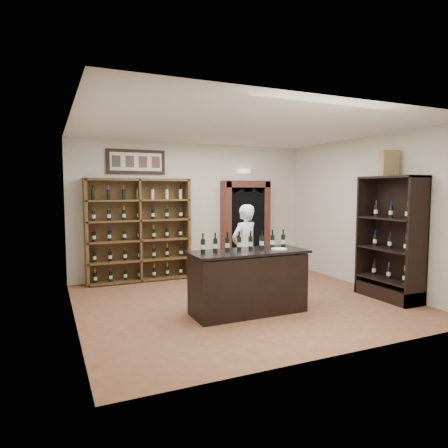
{
  "coord_description": "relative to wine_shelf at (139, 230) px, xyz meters",
  "views": [
    {
      "loc": [
        -3.1,
        -6.13,
        1.97
      ],
      "look_at": [
        -0.22,
        0.3,
        1.35
      ],
      "focal_mm": 32.0,
      "sensor_mm": 36.0,
      "label": 1
    }
  ],
  "objects": [
    {
      "name": "shopkeeper",
      "position": [
        1.64,
        -1.74,
        -0.26
      ],
      "size": [
        0.71,
        0.59,
        1.68
      ],
      "primitive_type": "imported",
      "rotation": [
        0.0,
        0.0,
        3.49
      ],
      "color": "white",
      "rests_on": "ground"
    },
    {
      "name": "floor",
      "position": [
        1.3,
        -2.33,
        -1.1
      ],
      "size": [
        5.5,
        5.5,
        0.0
      ],
      "primitive_type": "plane",
      "color": "#99673D",
      "rests_on": "ground"
    },
    {
      "name": "wall_back",
      "position": [
        1.3,
        0.17,
        0.4
      ],
      "size": [
        5.5,
        0.04,
        3.0
      ],
      "primitive_type": "cube",
      "color": "beige",
      "rests_on": "ground"
    },
    {
      "name": "ceiling",
      "position": [
        1.3,
        -2.33,
        1.9
      ],
      "size": [
        5.5,
        5.5,
        0.0
      ],
      "primitive_type": "plane",
      "rotation": [
        3.14,
        0.0,
        0.0
      ],
      "color": "white",
      "rests_on": "wall_back"
    },
    {
      "name": "wine_crate",
      "position": [
        3.81,
        -3.13,
        1.33
      ],
      "size": [
        0.34,
        0.19,
        0.46
      ],
      "primitive_type": "cube",
      "rotation": [
        0.0,
        0.0,
        -0.18
      ],
      "color": "tan",
      "rests_on": "side_cabinet"
    },
    {
      "name": "counter_bottle_4",
      "position": [
        1.2,
        -2.81,
        0.01
      ],
      "size": [
        0.07,
        0.07,
        0.3
      ],
      "color": "black",
      "rests_on": "tasting_counter"
    },
    {
      "name": "counter_bottle_6",
      "position": [
        1.61,
        -2.81,
        0.01
      ],
      "size": [
        0.07,
        0.07,
        0.3
      ],
      "color": "black",
      "rests_on": "tasting_counter"
    },
    {
      "name": "wine_shelf",
      "position": [
        0.0,
        0.0,
        0.0
      ],
      "size": [
        2.2,
        0.38,
        2.2
      ],
      "color": "brown",
      "rests_on": "ground"
    },
    {
      "name": "wall_right",
      "position": [
        4.05,
        -2.33,
        0.4
      ],
      "size": [
        0.04,
        5.0,
        3.0
      ],
      "primitive_type": "cube",
      "color": "beige",
      "rests_on": "ground"
    },
    {
      "name": "counter_bottle_1",
      "position": [
        0.59,
        -2.81,
        0.01
      ],
      "size": [
        0.07,
        0.07,
        0.3
      ],
      "color": "black",
      "rests_on": "tasting_counter"
    },
    {
      "name": "emergency_light",
      "position": [
        2.55,
        0.09,
        1.3
      ],
      "size": [
        0.3,
        0.1,
        0.1
      ],
      "primitive_type": "cube",
      "color": "white",
      "rests_on": "wall_back"
    },
    {
      "name": "counter_bottle_5",
      "position": [
        1.41,
        -2.81,
        0.01
      ],
      "size": [
        0.07,
        0.07,
        0.3
      ],
      "color": "black",
      "rests_on": "tasting_counter"
    },
    {
      "name": "side_cabinet",
      "position": [
        3.82,
        -3.23,
        -0.35
      ],
      "size": [
        0.48,
        1.2,
        2.2
      ],
      "color": "black",
      "rests_on": "ground"
    },
    {
      "name": "arched_doorway",
      "position": [
        2.55,
        -0.0,
        0.04
      ],
      "size": [
        1.17,
        0.35,
        2.17
      ],
      "color": "black",
      "rests_on": "ground"
    },
    {
      "name": "wall_left",
      "position": [
        -1.45,
        -2.33,
        0.4
      ],
      "size": [
        0.04,
        5.0,
        3.0
      ],
      "primitive_type": "cube",
      "color": "beige",
      "rests_on": "ground"
    },
    {
      "name": "plate",
      "position": [
        1.6,
        -3.04,
        -0.09
      ],
      "size": [
        0.26,
        0.26,
        0.02
      ],
      "primitive_type": "cylinder",
      "color": "silver",
      "rests_on": "tasting_counter"
    },
    {
      "name": "counter_bottle_0",
      "position": [
        0.38,
        -2.81,
        0.01
      ],
      "size": [
        0.07,
        0.07,
        0.3
      ],
      "color": "black",
      "rests_on": "tasting_counter"
    },
    {
      "name": "counter_bottle_2",
      "position": [
        0.79,
        -2.81,
        0.01
      ],
      "size": [
        0.07,
        0.07,
        0.3
      ],
      "color": "black",
      "rests_on": "tasting_counter"
    },
    {
      "name": "counter_bottle_3",
      "position": [
        1.0,
        -2.81,
        0.01
      ],
      "size": [
        0.07,
        0.07,
        0.3
      ],
      "color": "black",
      "rests_on": "tasting_counter"
    },
    {
      "name": "counter_bottle_7",
      "position": [
        1.82,
        -2.81,
        0.01
      ],
      "size": [
        0.07,
        0.07,
        0.3
      ],
      "color": "black",
      "rests_on": "tasting_counter"
    },
    {
      "name": "tasting_counter",
      "position": [
        1.1,
        -2.93,
        -0.61
      ],
      "size": [
        1.88,
        0.78,
        1.0
      ],
      "color": "black",
      "rests_on": "ground"
    },
    {
      "name": "framed_picture",
      "position": [
        0.0,
        0.14,
        1.45
      ],
      "size": [
        1.25,
        0.04,
        0.52
      ],
      "primitive_type": "cube",
      "color": "black",
      "rests_on": "wall_back"
    }
  ]
}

